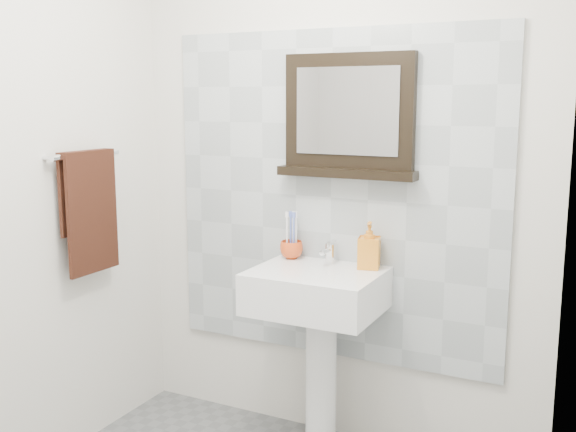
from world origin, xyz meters
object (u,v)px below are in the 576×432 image
object	(u,v)px
toothbrush_cup	(291,250)
framed_mirror	(349,119)
hand_towel	(89,202)
pedestal_sink	(317,311)
soap_dispenser	(369,245)

from	to	relation	value
toothbrush_cup	framed_mirror	distance (m)	0.66
framed_mirror	hand_towel	size ratio (longest dim) A/B	1.15
toothbrush_cup	framed_mirror	size ratio (longest dim) A/B	0.17
pedestal_sink	framed_mirror	bearing A→B (deg)	72.09
pedestal_sink	soap_dispenser	size ratio (longest dim) A/B	4.67
pedestal_sink	toothbrush_cup	world-z (taller)	pedestal_sink
pedestal_sink	soap_dispenser	distance (m)	0.37
hand_towel	pedestal_sink	bearing A→B (deg)	19.34
toothbrush_cup	soap_dispenser	size ratio (longest dim) A/B	0.51
pedestal_sink	toothbrush_cup	bearing A→B (deg)	144.65
pedestal_sink	framed_mirror	world-z (taller)	framed_mirror
pedestal_sink	soap_dispenser	world-z (taller)	soap_dispenser
pedestal_sink	soap_dispenser	xyz separation A→B (m)	(0.19, 0.13, 0.29)
pedestal_sink	hand_towel	xyz separation A→B (m)	(-0.97, -0.34, 0.46)
soap_dispenser	framed_mirror	world-z (taller)	framed_mirror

